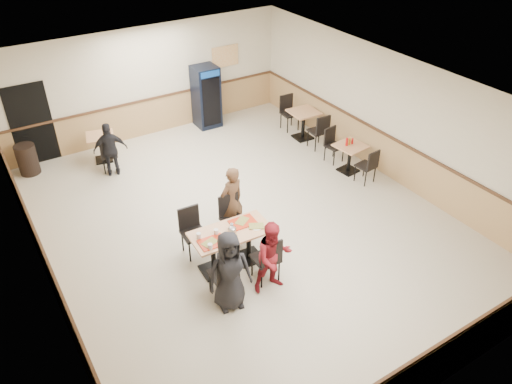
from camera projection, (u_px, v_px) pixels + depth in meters
ground at (243, 221)px, 10.78m from camera, size 10.00×10.00×0.00m
room_shell at (251, 132)px, 13.03m from camera, size 10.00×10.00×10.00m
main_table at (231, 243)px, 9.34m from camera, size 1.54×0.83×0.80m
main_chairs at (229, 245)px, 9.33m from camera, size 1.42×1.83×1.02m
diner_woman_left at (229, 271)px, 8.35m from camera, size 0.83×0.62×1.55m
diner_woman_right at (273, 257)px, 8.73m from camera, size 0.76×0.63×1.44m
diner_man_opposite at (232, 201)px, 10.07m from camera, size 0.62×0.47×1.54m
lone_diner at (111, 150)px, 12.02m from camera, size 0.86×0.53×1.37m
tabletop_clutter at (228, 233)px, 9.12m from camera, size 1.33×0.63×0.12m
side_table_near at (350, 154)px, 12.26m from camera, size 0.75×0.75×0.72m
side_table_near_chair_south at (366, 165)px, 11.86m from camera, size 0.47×0.47×0.92m
side_table_near_chair_north at (335, 145)px, 12.68m from camera, size 0.47×0.47×0.92m
side_table_far at (303, 120)px, 13.71m from camera, size 0.79×0.79×0.80m
side_table_far_chair_south at (318, 130)px, 13.28m from camera, size 0.49×0.49×1.02m
side_table_far_chair_north at (290, 113)px, 14.18m from camera, size 0.49×0.49×1.02m
condiment_caddy at (349, 142)px, 12.09m from camera, size 0.23×0.06×0.20m
back_table at (101, 144)px, 12.71m from camera, size 0.81×0.81×0.72m
back_table_chair_lone at (109, 154)px, 12.32m from camera, size 0.51×0.51×0.91m
pepsi_cooler at (206, 97)px, 14.19m from camera, size 0.68×0.69×1.77m
trash_bin at (27, 159)px, 12.23m from camera, size 0.49×0.49×0.77m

